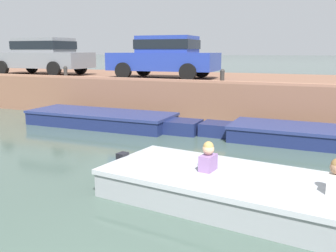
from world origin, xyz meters
TOP-DOWN VIEW (x-y plane):
  - ground_plane at (0.00, 4.98)m, footprint 400.00×400.00m
  - far_quay_wall at (0.00, 12.96)m, footprint 60.00×6.00m
  - far_wall_coping at (0.00, 10.08)m, footprint 60.00×0.24m
  - boat_moored_west_navy at (-4.43, 8.48)m, footprint 5.72×1.67m
  - boat_moored_central_navy at (1.71, 8.57)m, footprint 5.58×1.71m
  - motorboat_passing at (1.61, 3.87)m, footprint 6.72×2.54m
  - car_leftmost_grey at (-9.38, 11.34)m, footprint 4.40×1.97m
  - car_left_inner_blue at (-3.64, 11.34)m, footprint 4.03×2.12m
  - mooring_bollard_west at (-7.32, 10.21)m, footprint 0.15×0.15m
  - mooring_bollard_mid at (-1.16, 10.21)m, footprint 0.15×0.15m

SIDE VIEW (x-z plane):
  - ground_plane at x=0.00m, z-range 0.00..0.00m
  - boat_moored_central_navy at x=1.71m, z-range 0.00..0.44m
  - boat_moored_west_navy at x=-4.43m, z-range 0.00..0.46m
  - motorboat_passing at x=1.61m, z-range -0.24..0.71m
  - far_quay_wall at x=0.00m, z-range 0.00..1.35m
  - far_wall_coping at x=0.00m, z-range 1.35..1.43m
  - mooring_bollard_west at x=-7.32m, z-range 1.37..1.82m
  - mooring_bollard_mid at x=-1.16m, z-range 1.37..1.82m
  - car_left_inner_blue at x=-3.64m, z-range 1.43..2.97m
  - car_leftmost_grey at x=-9.38m, z-range 1.43..2.97m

